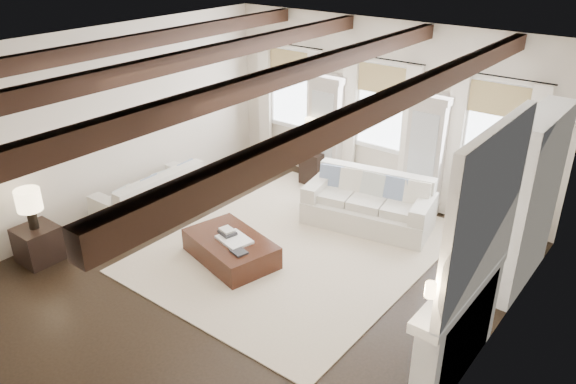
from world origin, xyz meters
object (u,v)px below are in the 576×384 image
Objects in this scene: side_table_front at (38,244)px; side_table_back at (314,168)px; sofa_back at (369,205)px; sofa_left at (153,198)px; ottoman at (231,249)px.

side_table_back is (1.64, 4.86, 0.05)m from side_table_front.
sofa_back reaches higher than sofa_left.
ottoman is at bearing -6.33° from sofa_left.
ottoman is 2.55× the size of side_table_front.
ottoman is 3.15m from side_table_back.
sofa_back is 3.74m from sofa_left.
sofa_back is 1.90m from side_table_back.
side_table_back is (-0.65, 3.08, 0.14)m from ottoman.
sofa_back is 1.16× the size of sofa_left.
side_table_back is at bearing 154.80° from sofa_back.
sofa_back is 1.58× the size of ottoman.
side_table_back reaches higher than ottoman.
ottoman is 2.17× the size of side_table_back.
sofa_back reaches higher than ottoman.
sofa_back is 5.27m from side_table_front.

